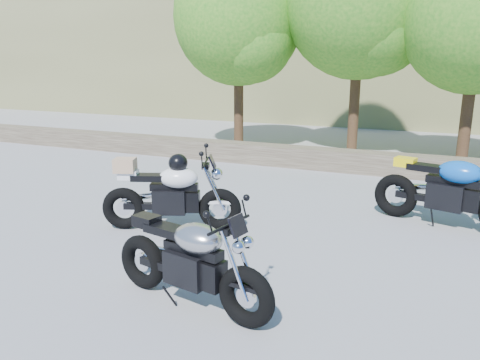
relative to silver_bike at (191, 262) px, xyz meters
name	(u,v)px	position (x,y,z in m)	size (l,w,h in m)	color
ground	(200,244)	(-0.74, 1.58, -0.51)	(90.00, 90.00, 0.00)	gray
stone_wall	(304,157)	(-0.74, 7.08, -0.26)	(22.00, 0.55, 0.50)	#4C4033
tree_decid_left	(241,22)	(-3.13, 8.71, 3.12)	(3.67, 3.67, 5.62)	#382314
tree_decid_mid	(364,3)	(0.17, 9.11, 3.53)	(4.08, 4.08, 6.24)	#382314
silver_bike	(191,262)	(0.00, 0.00, 0.00)	(2.08, 0.72, 1.05)	black
white_bike	(170,193)	(-1.45, 1.97, 0.08)	(2.10, 1.00, 1.21)	black
blue_bike	(449,192)	(2.53, 3.79, 0.07)	(2.35, 0.93, 1.20)	black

